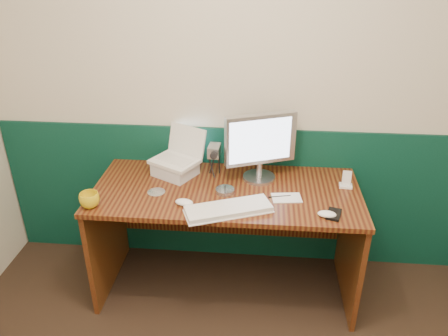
# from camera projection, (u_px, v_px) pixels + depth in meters

# --- Properties ---
(back_wall) EXTENTS (3.50, 0.04, 2.50)m
(back_wall) POSITION_uv_depth(u_px,v_px,m) (259.00, 91.00, 2.70)
(back_wall) COLOR beige
(back_wall) RESTS_ON ground
(wainscot) EXTENTS (3.48, 0.02, 1.00)m
(wainscot) POSITION_uv_depth(u_px,v_px,m) (255.00, 196.00, 3.03)
(wainscot) COLOR #072F24
(wainscot) RESTS_ON ground
(desk) EXTENTS (1.60, 0.70, 0.75)m
(desk) POSITION_uv_depth(u_px,v_px,m) (226.00, 240.00, 2.78)
(desk) COLOR #3B130A
(desk) RESTS_ON ground
(laptop_riser) EXTENTS (0.31, 0.29, 0.08)m
(laptop_riser) POSITION_uv_depth(u_px,v_px,m) (175.00, 169.00, 2.76)
(laptop_riser) COLOR silver
(laptop_riser) RESTS_ON desk
(laptop) EXTENTS (0.34, 0.32, 0.23)m
(laptop) POSITION_uv_depth(u_px,v_px,m) (174.00, 146.00, 2.69)
(laptop) COLOR white
(laptop) RESTS_ON laptop_riser
(monitor) EXTENTS (0.45, 0.28, 0.44)m
(monitor) POSITION_uv_depth(u_px,v_px,m) (260.00, 147.00, 2.64)
(monitor) COLOR #B7B7BC
(monitor) RESTS_ON desk
(keyboard) EXTENTS (0.49, 0.32, 0.03)m
(keyboard) POSITION_uv_depth(u_px,v_px,m) (228.00, 210.00, 2.39)
(keyboard) COLOR white
(keyboard) RESTS_ON desk
(mouse_right) EXTENTS (0.11, 0.07, 0.03)m
(mouse_right) POSITION_uv_depth(u_px,v_px,m) (327.00, 214.00, 2.34)
(mouse_right) COLOR white
(mouse_right) RESTS_ON desk
(mouse_left) EXTENTS (0.12, 0.08, 0.03)m
(mouse_left) POSITION_uv_depth(u_px,v_px,m) (184.00, 202.00, 2.45)
(mouse_left) COLOR white
(mouse_left) RESTS_ON desk
(mug) EXTENTS (0.15, 0.15, 0.09)m
(mug) POSITION_uv_depth(u_px,v_px,m) (90.00, 200.00, 2.42)
(mug) COLOR gold
(mug) RESTS_ON desk
(camcorder) EXTENTS (0.10, 0.14, 0.21)m
(camcorder) POSITION_uv_depth(u_px,v_px,m) (214.00, 160.00, 2.74)
(camcorder) COLOR #A3A3A8
(camcorder) RESTS_ON desk
(cd_spindle) EXTENTS (0.11, 0.11, 0.02)m
(cd_spindle) POSITION_uv_depth(u_px,v_px,m) (225.00, 191.00, 2.58)
(cd_spindle) COLOR #B0B6C0
(cd_spindle) RESTS_ON desk
(cd_loose_a) EXTENTS (0.11, 0.11, 0.00)m
(cd_loose_a) POSITION_uv_depth(u_px,v_px,m) (156.00, 192.00, 2.58)
(cd_loose_a) COLOR #B0B7C1
(cd_loose_a) RESTS_ON desk
(pen) EXTENTS (0.13, 0.04, 0.01)m
(pen) POSITION_uv_depth(u_px,v_px,m) (280.00, 196.00, 2.53)
(pen) COLOR black
(pen) RESTS_ON desk
(papers) EXTENTS (0.18, 0.13, 0.00)m
(papers) POSITION_uv_depth(u_px,v_px,m) (287.00, 198.00, 2.52)
(papers) COLOR white
(papers) RESTS_ON desk
(dock) EXTENTS (0.08, 0.07, 0.01)m
(dock) POSITION_uv_depth(u_px,v_px,m) (346.00, 186.00, 2.64)
(dock) COLOR white
(dock) RESTS_ON desk
(music_player) EXTENTS (0.06, 0.03, 0.09)m
(music_player) POSITION_uv_depth(u_px,v_px,m) (347.00, 178.00, 2.61)
(music_player) COLOR white
(music_player) RESTS_ON dock
(pda) EXTENTS (0.10, 0.13, 0.01)m
(pda) POSITION_uv_depth(u_px,v_px,m) (334.00, 214.00, 2.36)
(pda) COLOR black
(pda) RESTS_ON desk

